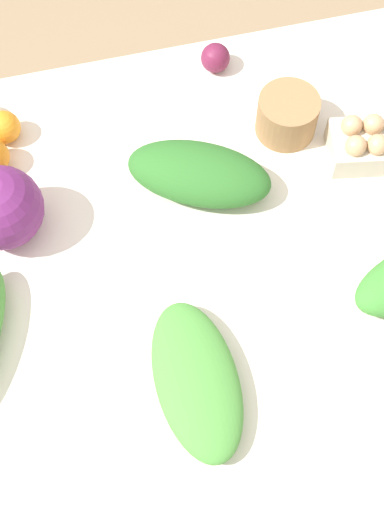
% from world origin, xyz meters
% --- Properties ---
extents(ground_plane, '(8.00, 8.00, 0.00)m').
position_xyz_m(ground_plane, '(0.00, 0.00, 0.00)').
color(ground_plane, '#937A5B').
extents(dining_table, '(1.30, 1.09, 0.77)m').
position_xyz_m(dining_table, '(0.00, 0.00, 0.68)').
color(dining_table, silver).
rests_on(dining_table, ground_plane).
extents(cabbage_purple, '(0.16, 0.16, 0.16)m').
position_xyz_m(cabbage_purple, '(-0.34, 0.16, 0.85)').
color(cabbage_purple, '#6B2366').
rests_on(cabbage_purple, dining_table).
extents(paper_bag, '(0.13, 0.13, 0.09)m').
position_xyz_m(paper_bag, '(0.27, 0.26, 0.82)').
color(paper_bag, '#997047').
rests_on(paper_bag, dining_table).
extents(greens_bunch_dandelion, '(0.33, 0.26, 0.09)m').
position_xyz_m(greens_bunch_dandelion, '(0.05, 0.16, 0.82)').
color(greens_bunch_dandelion, '#2D6B28').
rests_on(greens_bunch_dandelion, dining_table).
extents(greens_bunch_beet_tops, '(0.15, 0.31, 0.06)m').
position_xyz_m(greens_bunch_beet_tops, '(-0.05, -0.25, 0.80)').
color(greens_bunch_beet_tops, '#4C933D').
rests_on(greens_bunch_beet_tops, dining_table).
extents(beet_root, '(0.07, 0.07, 0.07)m').
position_xyz_m(beet_root, '(0.17, 0.46, 0.81)').
color(beet_root, maroon).
rests_on(beet_root, dining_table).
extents(orange_0, '(0.07, 0.07, 0.07)m').
position_xyz_m(orange_0, '(-0.32, 0.38, 0.81)').
color(orange_0, orange).
rests_on(orange_0, dining_table).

